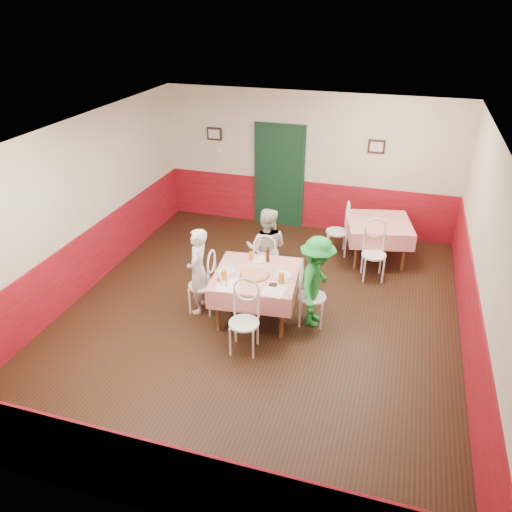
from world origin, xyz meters
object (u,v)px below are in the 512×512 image
(pizza, at_px, (255,275))
(beer_bottle, at_px, (268,255))
(glass_a, at_px, (224,275))
(glass_b, at_px, (281,278))
(diner_right, at_px, (316,282))
(chair_right, at_px, (312,297))
(second_table, at_px, (377,240))
(glass_c, at_px, (252,256))
(diner_left, at_px, (198,271))
(wallet, at_px, (273,284))
(chair_second_a, at_px, (337,232))
(main_table, at_px, (256,295))
(chair_second_b, at_px, (374,255))
(chair_near, at_px, (244,323))
(chair_far, at_px, (266,264))
(diner_far, at_px, (267,249))
(chair_left, at_px, (202,285))

(pizza, distance_m, beer_bottle, 0.48)
(pizza, relative_size, glass_a, 2.72)
(glass_b, relative_size, diner_right, 0.11)
(beer_bottle, bearing_deg, chair_right, -21.62)
(second_table, bearing_deg, glass_c, -130.87)
(glass_b, height_order, glass_c, glass_b)
(diner_right, bearing_deg, diner_left, 98.52)
(beer_bottle, relative_size, wallet, 2.01)
(second_table, relative_size, chair_second_a, 1.24)
(main_table, distance_m, chair_second_b, 2.34)
(chair_near, height_order, chair_second_b, same)
(pizza, bearing_deg, diner_right, 10.13)
(chair_far, bearing_deg, glass_c, 68.71)
(glass_c, xyz_separation_m, diner_right, (1.08, -0.29, -0.12))
(second_table, relative_size, chair_second_b, 1.24)
(pizza, xyz_separation_m, glass_c, (-0.19, 0.45, 0.05))
(wallet, bearing_deg, beer_bottle, 106.29)
(main_table, xyz_separation_m, chair_near, (0.08, -0.85, 0.08))
(diner_right, bearing_deg, diner_far, 53.52)
(chair_second_a, height_order, beer_bottle, beer_bottle)
(chair_right, relative_size, glass_a, 5.96)
(chair_near, height_order, glass_c, chair_near)
(chair_far, bearing_deg, chair_left, 41.72)
(chair_far, height_order, wallet, chair_far)
(chair_far, xyz_separation_m, pizza, (0.08, -0.92, 0.32))
(glass_a, bearing_deg, glass_b, 10.12)
(beer_bottle, bearing_deg, second_table, 53.25)
(chair_left, height_order, chair_second_b, same)
(second_table, xyz_separation_m, diner_far, (-1.70, -1.56, 0.34))
(chair_left, bearing_deg, second_table, 132.00)
(chair_second_b, distance_m, glass_c, 2.26)
(beer_bottle, relative_size, diner_far, 0.16)
(main_table, bearing_deg, chair_second_a, 70.74)
(chair_near, bearing_deg, glass_c, 96.84)
(diner_right, bearing_deg, main_table, 98.52)
(pizza, height_order, diner_far, diner_far)
(main_table, height_order, chair_near, chair_near)
(main_table, xyz_separation_m, beer_bottle, (0.07, 0.39, 0.50))
(diner_left, relative_size, diner_far, 0.98)
(glass_b, distance_m, glass_c, 0.82)
(chair_right, relative_size, glass_c, 6.61)
(diner_right, bearing_deg, wallet, 124.24)
(glass_b, height_order, diner_left, diner_left)
(chair_second_b, height_order, diner_far, diner_far)
(pizza, height_order, glass_a, glass_a)
(main_table, height_order, chair_second_b, chair_second_b)
(glass_c, xyz_separation_m, diner_left, (-0.71, -0.47, -0.13))
(glass_a, relative_size, diner_left, 0.11)
(wallet, xyz_separation_m, diner_left, (-1.23, 0.17, -0.07))
(diner_far, bearing_deg, chair_near, 88.51)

